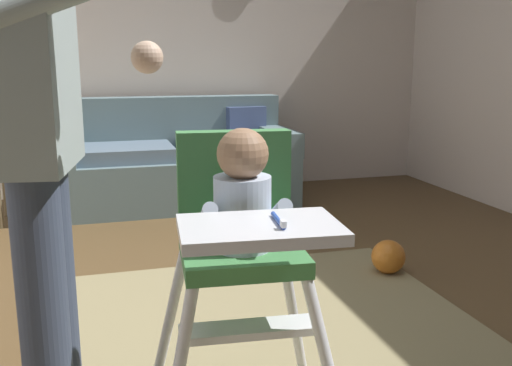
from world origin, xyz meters
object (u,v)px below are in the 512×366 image
Objects in this scene: high_chair at (241,225)px; adult_standing at (37,144)px; toy_ball at (388,257)px; couch at (175,163)px.

high_chair is 0.59× the size of adult_standing.
toy_ball is (1.13, 1.10, -0.59)m from high_chair.
high_chair is 0.62m from adult_standing.
high_chair is 1.68m from toy_ball.
adult_standing is (-0.78, -2.96, 0.61)m from couch.
couch is 10.21× the size of toy_ball.
high_chair is at bearing -0.20° from adult_standing.
couch is 1.95× the size of high_chair.
high_chair is (-0.22, -3.04, 0.35)m from couch.
adult_standing reaches higher than high_chair.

